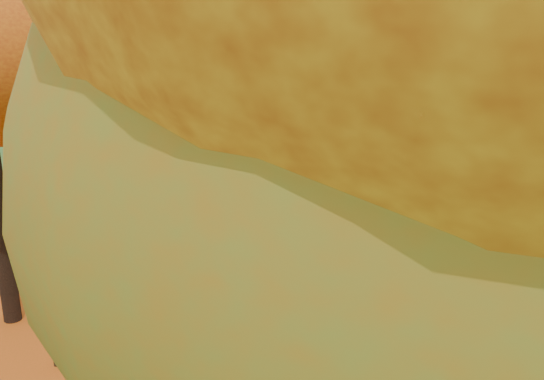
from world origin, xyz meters
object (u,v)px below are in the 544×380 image
at_px(streetlamp_near, 334,195).
at_px(bus, 314,195).
at_px(streetlamp_mid, 384,105).
at_px(car_white, 293,157).
at_px(car_dark, 334,118).
at_px(streetlamp_far, 400,77).
at_px(car_silver, 318,133).

distance_m(streetlamp_near, bus, 10.63).
relative_size(streetlamp_mid, car_white, 1.89).
relative_size(streetlamp_mid, car_dark, 1.75).
xyz_separation_m(streetlamp_mid, bus, (-2.45, -12.11, -3.04)).
xyz_separation_m(streetlamp_near, streetlamp_mid, (0.00, 22.00, 0.00)).
xyz_separation_m(car_white, car_dark, (0.00, 19.24, -0.06)).
xyz_separation_m(streetlamp_mid, car_dark, (-6.30, 19.27, -4.01)).
xyz_separation_m(streetlamp_far, car_white, (-6.30, -21.97, -3.95)).
xyz_separation_m(bus, car_white, (-3.84, 12.14, -0.91)).
xyz_separation_m(streetlamp_near, car_dark, (-6.30, 41.27, -4.01)).
height_order(streetlamp_near, streetlamp_mid, same).
relative_size(streetlamp_far, car_dark, 1.75).
xyz_separation_m(bus, car_silver, (-3.84, 22.15, -0.91)).
xyz_separation_m(car_silver, car_dark, (0.00, 9.24, -0.06)).
height_order(streetlamp_near, car_white, streetlamp_near).
bearing_deg(streetlamp_near, streetlamp_far, 90.00).
relative_size(streetlamp_mid, car_silver, 1.83).
distance_m(streetlamp_far, car_dark, 7.95).
height_order(streetlamp_near, car_dark, streetlamp_near).
height_order(streetlamp_mid, streetlamp_far, same).
relative_size(streetlamp_near, car_silver, 1.83).
height_order(bus, car_dark, bus).
xyz_separation_m(streetlamp_near, car_white, (-6.30, 22.03, -3.95)).
distance_m(streetlamp_mid, car_white, 7.43).
relative_size(streetlamp_mid, bus, 0.67).
distance_m(streetlamp_far, car_white, 23.19).
xyz_separation_m(streetlamp_far, car_silver, (-6.30, -11.96, -3.95)).
bearing_deg(car_white, streetlamp_near, -74.85).
relative_size(streetlamp_near, bus, 0.67).
distance_m(streetlamp_near, car_silver, 32.89).
bearing_deg(car_dark, streetlamp_mid, -55.77).
relative_size(bus, car_silver, 2.75).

